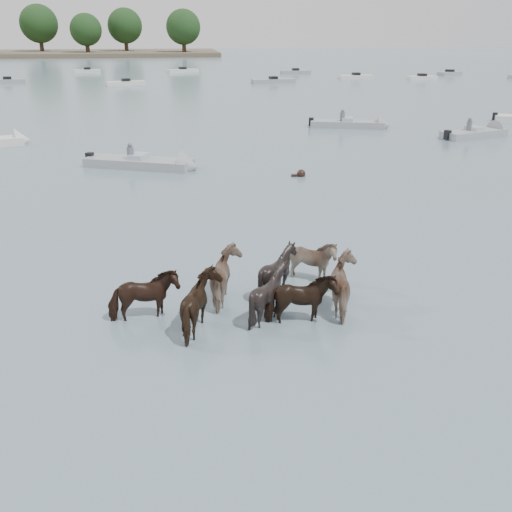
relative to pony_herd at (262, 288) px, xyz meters
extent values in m
plane|color=#4B606B|center=(0.69, -2.30, -0.61)|extent=(400.00, 400.00, 0.00)
imported|color=black|center=(-3.05, -0.15, -0.02)|extent=(1.90, 1.14, 1.50)
imported|color=#8B745E|center=(-0.81, 0.70, 0.01)|extent=(1.68, 1.84, 1.56)
imported|color=black|center=(0.59, 0.89, 0.00)|extent=(1.46, 1.32, 1.54)
imported|color=#7C6854|center=(1.65, 1.67, -0.05)|extent=(1.88, 1.38, 1.45)
imported|color=black|center=(-1.59, -0.91, 0.02)|extent=(1.57, 1.76, 1.57)
imported|color=black|center=(0.12, -0.52, 0.01)|extent=(1.54, 1.41, 1.56)
imported|color=black|center=(0.83, -0.93, -0.02)|extent=(1.79, 0.85, 1.50)
imported|color=#8E7360|center=(2.24, -0.33, 0.02)|extent=(1.73, 1.89, 1.59)
sphere|color=black|center=(4.19, 14.27, -0.49)|extent=(0.44, 0.44, 0.44)
cube|color=black|center=(3.94, 14.27, -0.59)|extent=(0.50, 0.22, 0.18)
cone|color=silver|center=(-11.54, 25.37, -0.41)|extent=(1.31, 1.79, 1.60)
cube|color=gray|center=(-3.92, 17.42, -0.41)|extent=(5.92, 3.68, 0.55)
cone|color=gray|center=(-1.27, 16.32, -0.41)|extent=(1.44, 1.82, 1.60)
cube|color=#99ADB7|center=(-3.92, 17.42, -0.06)|extent=(1.17, 1.34, 0.35)
cube|color=black|center=(-6.57, 18.52, -0.26)|extent=(0.46, 0.46, 0.60)
cylinder|color=#595966|center=(-4.32, 17.42, 0.14)|extent=(0.36, 0.36, 0.70)
sphere|color=#595966|center=(-4.32, 17.42, 0.59)|extent=(0.24, 0.24, 0.24)
cube|color=gray|center=(10.82, 28.61, -0.41)|extent=(5.58, 3.07, 0.55)
cone|color=gray|center=(13.38, 27.84, -0.41)|extent=(1.32, 1.79, 1.60)
cube|color=#99ADB7|center=(10.82, 28.61, -0.06)|extent=(1.09, 1.30, 0.35)
cube|color=black|center=(8.26, 29.38, -0.26)|extent=(0.44, 0.44, 0.60)
cylinder|color=#595966|center=(10.42, 28.61, 0.14)|extent=(0.36, 0.36, 0.70)
sphere|color=#595966|center=(10.42, 28.61, 0.59)|extent=(0.24, 0.24, 0.24)
cube|color=gray|center=(18.08, 23.36, -0.41)|extent=(4.99, 3.02, 0.55)
cone|color=gray|center=(20.33, 24.11, -0.41)|extent=(1.36, 1.80, 1.60)
cube|color=#99ADB7|center=(18.08, 23.36, -0.06)|extent=(1.11, 1.32, 0.35)
cube|color=black|center=(15.84, 22.61, -0.26)|extent=(0.44, 0.44, 0.60)
cylinder|color=#595966|center=(17.68, 23.36, 0.14)|extent=(0.36, 0.36, 0.70)
sphere|color=#595966|center=(17.68, 23.36, 0.59)|extent=(0.24, 0.24, 0.24)
cube|color=black|center=(23.27, 29.98, -0.26)|extent=(0.46, 0.46, 0.60)
cube|color=gray|center=(-22.98, 69.52, -0.39)|extent=(4.57, 2.34, 0.60)
cube|color=black|center=(-22.98, 69.52, -0.01)|extent=(1.18, 1.18, 0.50)
cube|color=silver|center=(-14.90, 86.80, -0.39)|extent=(4.28, 2.10, 0.60)
cube|color=black|center=(-14.90, 86.80, -0.01)|extent=(1.14, 1.14, 0.50)
cube|color=silver|center=(-7.44, 64.30, -0.39)|extent=(5.04, 2.54, 0.60)
cube|color=black|center=(-7.44, 64.30, -0.01)|extent=(1.20, 1.20, 0.50)
cube|color=silver|center=(0.23, 85.25, -0.39)|extent=(5.29, 3.29, 0.60)
cube|color=black|center=(0.23, 85.25, -0.01)|extent=(1.30, 1.30, 0.50)
cube|color=gray|center=(11.52, 64.86, -0.39)|extent=(5.88, 2.29, 0.60)
cube|color=black|center=(11.52, 64.86, -0.01)|extent=(1.13, 1.13, 0.50)
cube|color=gray|center=(17.65, 79.89, -0.39)|extent=(4.62, 1.60, 0.60)
cube|color=black|center=(17.65, 79.89, -0.01)|extent=(1.02, 1.02, 0.50)
cube|color=silver|center=(24.27, 69.68, -0.39)|extent=(4.94, 1.71, 0.60)
cube|color=black|center=(24.27, 69.68, -0.01)|extent=(1.04, 1.04, 0.50)
cube|color=silver|center=(32.84, 66.69, -0.39)|extent=(4.37, 2.01, 0.60)
cube|color=black|center=(32.84, 66.69, -0.01)|extent=(1.12, 1.12, 0.50)
cube|color=gray|center=(40.29, 73.79, -0.39)|extent=(4.28, 3.03, 0.60)
cube|color=black|center=(40.29, 73.79, -0.01)|extent=(1.32, 1.32, 0.50)
cylinder|color=#382619|center=(-33.40, 149.08, 1.48)|extent=(1.00, 1.00, 4.17)
sphere|color=black|center=(-33.40, 149.08, 6.92)|extent=(9.26, 9.26, 9.26)
cylinder|color=#382619|center=(-21.24, 141.69, 1.10)|extent=(1.00, 1.00, 3.41)
sphere|color=black|center=(-21.24, 141.69, 5.56)|extent=(7.59, 7.59, 7.59)
cylinder|color=#382619|center=(-12.36, 148.96, 1.34)|extent=(1.00, 1.00, 3.90)
sphere|color=black|center=(-12.36, 148.96, 6.43)|extent=(8.66, 8.66, 8.66)
cylinder|color=#382619|center=(2.16, 140.02, 1.27)|extent=(1.00, 1.00, 3.75)
sphere|color=black|center=(2.16, 140.02, 6.16)|extent=(8.33, 8.33, 8.33)
camera|label=1|loc=(-2.15, -13.77, 6.41)|focal=40.97mm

